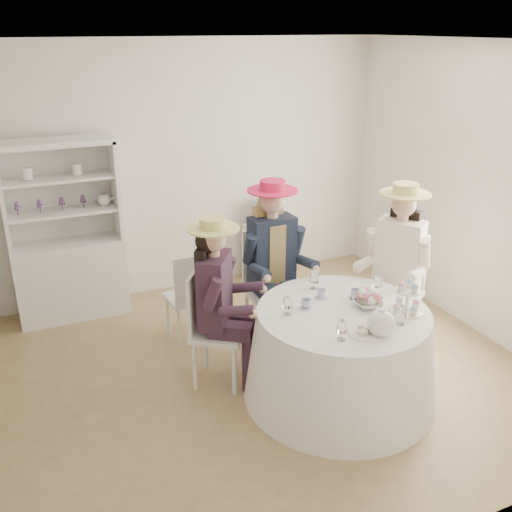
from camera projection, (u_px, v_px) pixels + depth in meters
name	position (u px, v px, depth m)	size (l,w,h in m)	color
ground	(261.00, 371.00, 4.97)	(4.50, 4.50, 0.00)	olive
ceiling	(262.00, 41.00, 3.95)	(4.50, 4.50, 0.00)	white
wall_back	(185.00, 170.00, 6.16)	(4.50, 4.50, 0.00)	silver
wall_front	(430.00, 348.00, 2.77)	(4.50, 4.50, 0.00)	silver
wall_right	(481.00, 193.00, 5.30)	(4.50, 4.50, 0.00)	silver
tea_table	(341.00, 354.00, 4.52)	(1.54, 1.54, 0.77)	white
hutch	(69.00, 256.00, 5.73)	(1.13, 0.56, 1.82)	silver
side_table	(269.00, 252.00, 6.66)	(0.43, 0.43, 0.68)	silver
hatbox	(269.00, 213.00, 6.48)	(0.29, 0.29, 0.29)	black
guest_left	(218.00, 294.00, 4.54)	(0.62, 0.59, 1.45)	silver
guest_mid	(273.00, 255.00, 5.12)	(0.56, 0.59, 1.57)	silver
guest_right	(398.00, 258.00, 5.07)	(0.67, 0.63, 1.55)	silver
spare_chair	(189.00, 294.00, 5.30)	(0.40, 0.40, 0.90)	silver
teacup_a	(306.00, 304.00, 4.40)	(0.08, 0.08, 0.07)	white
teacup_b	(321.00, 294.00, 4.56)	(0.07, 0.07, 0.07)	white
teacup_c	(355.00, 294.00, 4.57)	(0.08, 0.08, 0.06)	white
flower_bowl	(368.00, 304.00, 4.41)	(0.22, 0.22, 0.06)	white
flower_arrangement	(368.00, 296.00, 4.41)	(0.19, 0.18, 0.07)	#DA6D7D
table_teapot	(381.00, 323.00, 4.00)	(0.28, 0.20, 0.21)	white
sandwich_plate	(367.00, 331.00, 4.05)	(0.28, 0.28, 0.06)	white
cupcake_stand	(407.00, 301.00, 4.33)	(0.26, 0.26, 0.25)	white
stemware_set	(344.00, 302.00, 4.34)	(0.91, 0.88, 0.15)	white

